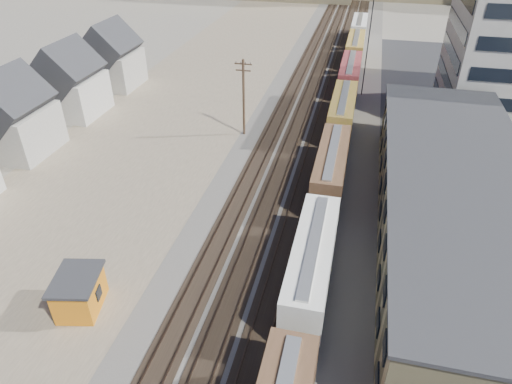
% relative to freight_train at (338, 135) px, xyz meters
% --- Properties ---
extents(ballast_bed, '(18.00, 200.00, 0.06)m').
position_rel_freight_train_xyz_m(ballast_bed, '(-3.80, 11.21, -2.76)').
color(ballast_bed, '#4C4742').
rests_on(ballast_bed, ground).
extents(dirt_yard, '(24.00, 180.00, 0.03)m').
position_rel_freight_train_xyz_m(dirt_yard, '(-23.80, 1.21, -2.78)').
color(dirt_yard, '#6D5D4A').
rests_on(dirt_yard, ground).
extents(asphalt_lot, '(26.00, 120.00, 0.04)m').
position_rel_freight_train_xyz_m(asphalt_lot, '(18.20, -3.79, -2.77)').
color(asphalt_lot, '#232326').
rests_on(asphalt_lot, ground).
extents(rail_tracks, '(11.40, 200.00, 0.24)m').
position_rel_freight_train_xyz_m(rail_tracks, '(-4.35, 11.21, -2.68)').
color(rail_tracks, black).
rests_on(rail_tracks, ground).
extents(freight_train, '(3.00, 119.74, 4.46)m').
position_rel_freight_train_xyz_m(freight_train, '(0.00, 0.00, 0.00)').
color(freight_train, black).
rests_on(freight_train, ground).
extents(warehouse, '(12.40, 40.40, 7.25)m').
position_rel_freight_train_xyz_m(warehouse, '(11.18, -13.79, 0.86)').
color(warehouse, tan).
rests_on(warehouse, ground).
extents(utility_pole_north, '(2.20, 0.32, 10.00)m').
position_rel_freight_train_xyz_m(utility_pole_north, '(-12.30, 3.21, 2.50)').
color(utility_pole_north, '#382619').
rests_on(utility_pole_north, ground).
extents(radio_mast, '(1.20, 0.16, 18.00)m').
position_rel_freight_train_xyz_m(radio_mast, '(2.20, 21.21, 6.33)').
color(radio_mast, black).
rests_on(radio_mast, ground).
extents(maintenance_shed, '(4.04, 4.77, 3.07)m').
position_rel_freight_train_xyz_m(maintenance_shed, '(-16.68, -28.96, -1.22)').
color(maintenance_shed, orange).
rests_on(maintenance_shed, ground).
extents(parked_car_blue, '(5.40, 6.75, 1.71)m').
position_rel_freight_train_xyz_m(parked_car_blue, '(19.77, 5.32, -1.94)').
color(parked_car_blue, navy).
rests_on(parked_car_blue, ground).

